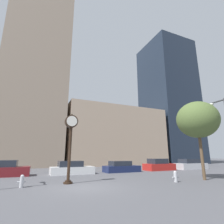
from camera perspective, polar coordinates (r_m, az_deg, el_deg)
name	(u,v)px	position (r m, az deg, el deg)	size (l,w,h in m)	color
ground_plane	(84,187)	(11.49, -8.97, -23.14)	(200.00, 200.00, 0.00)	#515156
building_tall_tower	(37,76)	(38.09, -23.39, 10.65)	(10.92, 12.00, 33.99)	gray
building_storefront_row	(112,137)	(38.27, -0.16, -8.21)	(20.13, 12.00, 11.42)	tan
building_glass_modern	(168,101)	(49.25, 17.84, 3.51)	(11.18, 12.00, 32.18)	#1E2838
street_clock	(71,135)	(13.01, -13.36, -7.44)	(0.92, 0.61, 4.85)	black
car_maroon	(4,170)	(19.42, -31.76, -15.70)	(4.24, 2.02, 1.43)	maroon
car_white	(72,169)	(19.21, -13.02, -17.56)	(4.34, 1.87, 1.31)	silver
car_navy	(121,167)	(21.15, 3.05, -17.60)	(4.24, 1.97, 1.23)	#19234C
car_red	(159,165)	(24.34, 15.02, -16.48)	(3.98, 2.07, 1.45)	red
car_silver	(190,165)	(27.79, 24.20, -15.45)	(4.61, 1.94, 1.38)	#BCBCC1
fire_hydrant_near	(175,176)	(14.14, 20.01, -19.15)	(0.56, 0.25, 0.77)	#B7B7BC
fire_hydrant_far	(22,181)	(12.42, -27.37, -19.38)	(0.50, 0.22, 0.74)	#B7B7BC
street_lamp_right	(223,125)	(15.68, 32.59, -3.63)	(0.36, 1.57, 6.10)	#38383D
bare_tree	(197,120)	(16.42, 26.13, -2.30)	(3.40, 3.40, 6.33)	brown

